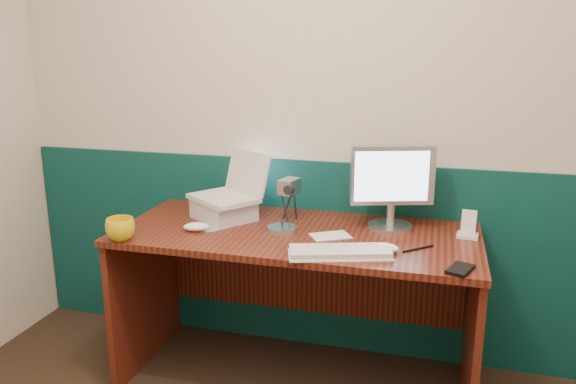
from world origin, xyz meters
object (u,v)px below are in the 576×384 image
(desk, at_px, (296,308))
(keyboard, at_px, (340,253))
(laptop, at_px, (223,174))
(camcorder, at_px, (289,199))
(monitor, at_px, (392,189))
(mug, at_px, (120,229))

(desk, bearing_deg, keyboard, -45.61)
(laptop, bearing_deg, camcorder, 46.42)
(laptop, distance_m, camcorder, 0.33)
(monitor, xyz_separation_m, keyboard, (-0.16, -0.40, -0.17))
(monitor, height_order, camcorder, monitor)
(monitor, distance_m, mug, 1.20)
(monitor, xyz_separation_m, mug, (-1.09, -0.47, -0.14))
(laptop, relative_size, mug, 2.46)
(desk, relative_size, camcorder, 7.52)
(keyboard, bearing_deg, monitor, 50.87)
(laptop, relative_size, camcorder, 1.43)
(monitor, distance_m, camcorder, 0.48)
(camcorder, bearing_deg, laptop, -155.09)
(laptop, height_order, camcorder, laptop)
(monitor, height_order, mug, monitor)
(keyboard, bearing_deg, camcorder, 111.37)
(desk, distance_m, keyboard, 0.52)
(mug, xyz_separation_m, camcorder, (0.62, 0.46, 0.06))
(desk, distance_m, camcorder, 0.51)
(desk, distance_m, monitor, 0.71)
(desk, distance_m, mug, 0.87)
(camcorder, bearing_deg, desk, -48.97)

